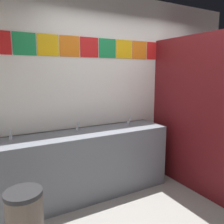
# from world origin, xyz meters

# --- Properties ---
(ground_plane) EXTENTS (9.25, 9.25, 0.00)m
(ground_plane) POSITION_xyz_m (0.00, 0.00, 0.00)
(ground_plane) COLOR gray
(wall_back) EXTENTS (4.21, 0.09, 2.77)m
(wall_back) POSITION_xyz_m (-0.00, 1.44, 1.39)
(wall_back) COLOR white
(wall_back) RESTS_ON ground_plane
(vanity_counter) EXTENTS (2.45, 0.56, 0.89)m
(vanity_counter) POSITION_xyz_m (-0.83, 1.13, 0.46)
(vanity_counter) COLOR slate
(vanity_counter) RESTS_ON ground_plane
(faucet_left) EXTENTS (0.04, 0.10, 0.14)m
(faucet_left) POSITION_xyz_m (-1.65, 1.22, 0.94)
(faucet_left) COLOR silver
(faucet_left) RESTS_ON vanity_counter
(faucet_center) EXTENTS (0.04, 0.10, 0.14)m
(faucet_center) POSITION_xyz_m (-0.83, 1.22, 0.94)
(faucet_center) COLOR silver
(faucet_center) RESTS_ON vanity_counter
(faucet_right) EXTENTS (0.04, 0.10, 0.14)m
(faucet_right) POSITION_xyz_m (-0.01, 1.22, 0.94)
(faucet_right) COLOR silver
(faucet_right) RESTS_ON vanity_counter
(stall_divider) EXTENTS (0.92, 1.48, 2.16)m
(stall_divider) POSITION_xyz_m (0.79, 0.41, 1.08)
(stall_divider) COLOR maroon
(stall_divider) RESTS_ON ground_plane
(toilet) EXTENTS (0.39, 0.49, 0.74)m
(toilet) POSITION_xyz_m (1.11, 0.93, 0.30)
(toilet) COLOR white
(toilet) RESTS_ON ground_plane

